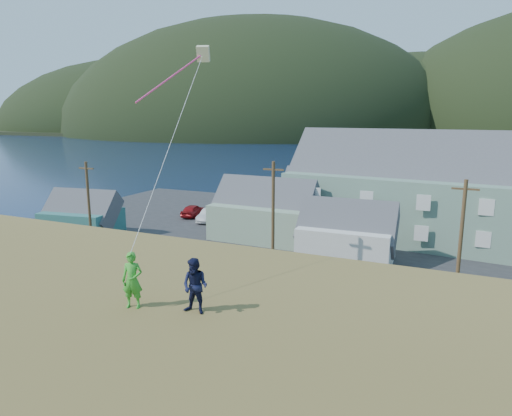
{
  "coord_description": "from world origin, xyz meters",
  "views": [
    {
      "loc": [
        10.93,
        -28.98,
        12.54
      ],
      "look_at": [
        3.47,
        -12.29,
        8.8
      ],
      "focal_mm": 32.0,
      "sensor_mm": 36.0,
      "label": 1
    }
  ],
  "objects_px": {
    "shed_palegreen_near": "(265,212)",
    "shed_palegreen_far": "(324,193)",
    "wharf": "(337,194)",
    "kite_flyer_green": "(132,280)",
    "shed_white": "(347,234)",
    "kite_flyer_navy": "(195,286)",
    "shed_teal": "(82,215)",
    "lodge": "(484,195)"
  },
  "relations": [
    {
      "from": "shed_palegreen_near",
      "to": "shed_palegreen_far",
      "type": "xyz_separation_m",
      "value": [
        2.27,
        14.04,
        -0.11
      ]
    },
    {
      "from": "wharf",
      "to": "kite_flyer_green",
      "type": "height_order",
      "value": "kite_flyer_green"
    },
    {
      "from": "shed_palegreen_far",
      "to": "kite_flyer_green",
      "type": "distance_m",
      "value": 47.19
    },
    {
      "from": "shed_white",
      "to": "kite_flyer_green",
      "type": "distance_m",
      "value": 28.67
    },
    {
      "from": "shed_palegreen_near",
      "to": "shed_white",
      "type": "bearing_deg",
      "value": -22.3
    },
    {
      "from": "wharf",
      "to": "kite_flyer_navy",
      "type": "distance_m",
      "value": 60.39
    },
    {
      "from": "shed_palegreen_near",
      "to": "kite_flyer_green",
      "type": "height_order",
      "value": "kite_flyer_green"
    },
    {
      "from": "shed_teal",
      "to": "kite_flyer_green",
      "type": "height_order",
      "value": "kite_flyer_green"
    },
    {
      "from": "kite_flyer_green",
      "to": "shed_white",
      "type": "bearing_deg",
      "value": 71.96
    },
    {
      "from": "wharf",
      "to": "lodge",
      "type": "height_order",
      "value": "lodge"
    },
    {
      "from": "lodge",
      "to": "shed_palegreen_far",
      "type": "bearing_deg",
      "value": 160.99
    },
    {
      "from": "shed_palegreen_near",
      "to": "wharf",
      "type": "bearing_deg",
      "value": 89.63
    },
    {
      "from": "shed_palegreen_far",
      "to": "shed_teal",
      "type": "bearing_deg",
      "value": -132.99
    },
    {
      "from": "lodge",
      "to": "wharf",
      "type": "bearing_deg",
      "value": 138.07
    },
    {
      "from": "shed_teal",
      "to": "shed_palegreen_far",
      "type": "bearing_deg",
      "value": 37.73
    },
    {
      "from": "wharf",
      "to": "shed_palegreen_far",
      "type": "bearing_deg",
      "value": -83.68
    },
    {
      "from": "shed_white",
      "to": "kite_flyer_navy",
      "type": "bearing_deg",
      "value": -87.45
    },
    {
      "from": "wharf",
      "to": "lodge",
      "type": "bearing_deg",
      "value": -47.89
    },
    {
      "from": "shed_teal",
      "to": "kite_flyer_navy",
      "type": "xyz_separation_m",
      "value": [
        29.29,
        -24.97,
        5.74
      ]
    },
    {
      "from": "lodge",
      "to": "shed_white",
      "type": "height_order",
      "value": "lodge"
    },
    {
      "from": "wharf",
      "to": "kite_flyer_green",
      "type": "bearing_deg",
      "value": -81.53
    },
    {
      "from": "lodge",
      "to": "kite_flyer_green",
      "type": "relative_size",
      "value": 24.14
    },
    {
      "from": "wharf",
      "to": "kite_flyer_navy",
      "type": "relative_size",
      "value": 16.77
    },
    {
      "from": "wharf",
      "to": "shed_white",
      "type": "relative_size",
      "value": 3.11
    },
    {
      "from": "shed_palegreen_far",
      "to": "kite_flyer_green",
      "type": "relative_size",
      "value": 6.64
    },
    {
      "from": "shed_palegreen_far",
      "to": "kite_flyer_navy",
      "type": "relative_size",
      "value": 6.92
    },
    {
      "from": "shed_white",
      "to": "shed_teal",
      "type": "bearing_deg",
      "value": -175.83
    },
    {
      "from": "wharf",
      "to": "kite_flyer_navy",
      "type": "height_order",
      "value": "kite_flyer_navy"
    },
    {
      "from": "shed_palegreen_far",
      "to": "kite_flyer_navy",
      "type": "height_order",
      "value": "kite_flyer_navy"
    },
    {
      "from": "wharf",
      "to": "shed_palegreen_far",
      "type": "height_order",
      "value": "shed_palegreen_far"
    },
    {
      "from": "shed_palegreen_near",
      "to": "shed_white",
      "type": "relative_size",
      "value": 1.27
    },
    {
      "from": "lodge",
      "to": "shed_white",
      "type": "relative_size",
      "value": 4.67
    },
    {
      "from": "shed_palegreen_near",
      "to": "shed_white",
      "type": "xyz_separation_m",
      "value": [
        9.43,
        -4.13,
        -0.33
      ]
    },
    {
      "from": "shed_palegreen_near",
      "to": "kite_flyer_navy",
      "type": "xyz_separation_m",
      "value": [
        11.46,
        -31.87,
        5.12
      ]
    },
    {
      "from": "shed_palegreen_near",
      "to": "kite_flyer_navy",
      "type": "relative_size",
      "value": 6.83
    },
    {
      "from": "lodge",
      "to": "shed_palegreen_near",
      "type": "distance_m",
      "value": 21.06
    },
    {
      "from": "lodge",
      "to": "shed_palegreen_near",
      "type": "bearing_deg",
      "value": -158.21
    },
    {
      "from": "shed_teal",
      "to": "shed_palegreen_near",
      "type": "height_order",
      "value": "shed_palegreen_near"
    },
    {
      "from": "kite_flyer_green",
      "to": "kite_flyer_navy",
      "type": "bearing_deg",
      "value": -5.98
    },
    {
      "from": "lodge",
      "to": "shed_palegreen_far",
      "type": "distance_m",
      "value": 19.87
    },
    {
      "from": "shed_teal",
      "to": "kite_flyer_navy",
      "type": "height_order",
      "value": "kite_flyer_navy"
    },
    {
      "from": "kite_flyer_green",
      "to": "kite_flyer_navy",
      "type": "relative_size",
      "value": 1.04
    }
  ]
}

